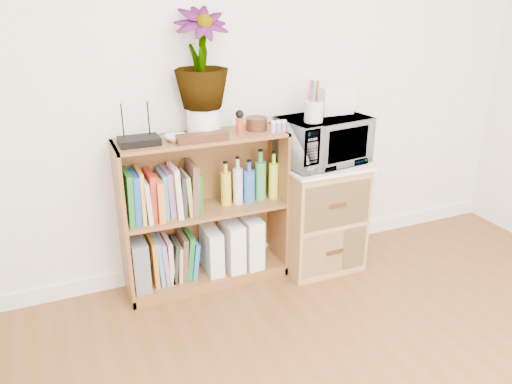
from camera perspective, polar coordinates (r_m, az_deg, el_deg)
skirting_board at (r=3.46m, az=-0.72°, el=-6.92°), size 4.00×0.02×0.10m
bookshelf at (r=3.04m, az=-5.86°, el=-2.31°), size 1.00×0.30×0.95m
wicker_unit at (r=3.31m, az=7.12°, el=-2.67°), size 0.50×0.45×0.70m
microwave at (r=3.12m, az=7.65°, el=5.88°), size 0.57×0.43×0.29m
pen_cup at (r=2.95m, az=6.61°, el=9.12°), size 0.11×0.11×0.12m
small_appliance at (r=3.20m, az=8.72°, el=10.45°), size 0.21×0.18×0.17m
router at (r=2.78m, az=-13.22°, el=5.70°), size 0.22×0.15×0.04m
white_bowl at (r=2.81m, az=-9.10°, el=6.11°), size 0.13×0.13×0.03m
plant_pot at (r=2.88m, az=-6.01°, el=8.00°), size 0.19×0.19×0.16m
potted_plant at (r=2.82m, az=-6.30°, el=14.89°), size 0.30×0.30×0.54m
trinket_box at (r=2.77m, az=-6.13°, el=6.22°), size 0.29×0.07×0.05m
kokeshi_doll at (r=2.90m, az=-1.87°, el=7.54°), size 0.04×0.04×0.10m
wooden_bowl at (r=2.99m, az=0.05°, el=7.81°), size 0.13×0.13×0.08m
paint_jars at (r=2.95m, az=2.59°, el=7.37°), size 0.11×0.04×0.06m
file_box at (r=3.07m, az=-13.27°, el=-7.78°), size 0.09×0.25×0.31m
magazine_holder_left at (r=3.16m, az=-5.09°, el=-6.60°), size 0.09×0.23×0.29m
magazine_holder_mid at (r=3.19m, az=-2.81°, el=-5.93°), size 0.10×0.25×0.32m
magazine_holder_right at (r=3.22m, az=-0.74°, el=-5.44°), size 0.10×0.26×0.33m
cookbooks at (r=2.92m, az=-10.65°, el=-0.18°), size 0.43×0.20×0.31m
liquor_bottles at (r=3.07m, az=-0.67°, el=1.44°), size 0.37×0.07×0.31m
lower_books at (r=3.12m, az=-9.52°, el=-7.45°), size 0.29×0.19×0.29m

